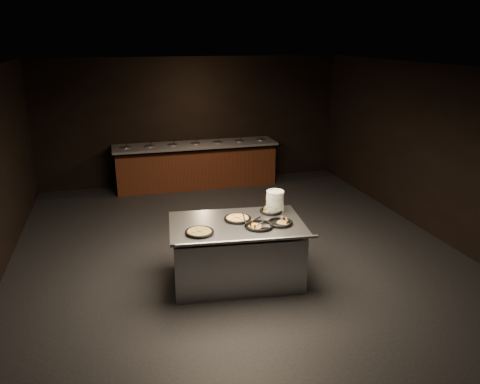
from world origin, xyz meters
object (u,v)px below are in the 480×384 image
Objects in this scene: serving_counter at (237,253)px; pan_veggie_whole at (199,232)px; plate_stack at (275,201)px; pan_cheese_whole at (238,218)px.

pan_veggie_whole is (-0.56, -0.22, 0.48)m from serving_counter.
plate_stack is 0.80× the size of pan_veggie_whole.
plate_stack reaches higher than serving_counter.
plate_stack is at bearing 30.83° from serving_counter.
pan_veggie_whole is 0.69m from pan_cheese_whole.
pan_veggie_whole is at bearing -156.77° from plate_stack.
serving_counter is 5.09× the size of pan_veggie_whole.
pan_cheese_whole is at bearing 74.50° from serving_counter.
pan_cheese_whole is at bearing -162.79° from plate_stack.
plate_stack reaches higher than pan_veggie_whole.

